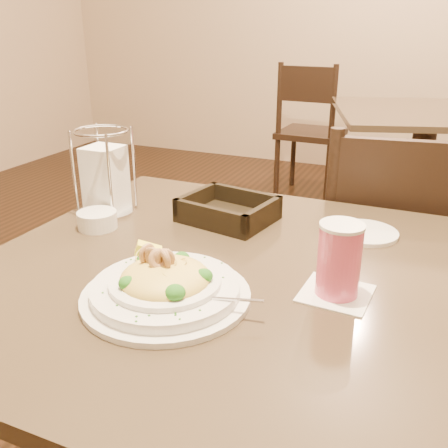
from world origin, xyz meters
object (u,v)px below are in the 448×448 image
at_px(side_plate, 365,233).
at_px(napkin_caddy, 105,178).
at_px(bread_basket, 228,212).
at_px(butter_ramekin, 97,220).
at_px(main_table, 220,372).
at_px(background_table, 422,155).
at_px(pasta_bowl, 165,285).
at_px(drink_glass, 339,260).
at_px(dining_chair_far, 310,128).
at_px(dining_chair_near, 391,270).

bearing_deg(side_plate, napkin_caddy, -169.87).
height_order(bread_basket, butter_ramekin, bread_basket).
bearing_deg(main_table, background_table, 82.40).
bearing_deg(pasta_bowl, background_table, 81.92).
bearing_deg(drink_glass, background_table, 88.47).
xyz_separation_m(dining_chair_far, butter_ramekin, (0.15, -2.53, 0.27)).
xyz_separation_m(pasta_bowl, butter_ramekin, (-0.29, 0.21, -0.01)).
height_order(dining_chair_far, drink_glass, dining_chair_far).
bearing_deg(napkin_caddy, dining_chair_far, 92.66).
bearing_deg(dining_chair_near, butter_ramekin, 35.70).
relative_size(background_table, dining_chair_far, 1.21).
distance_m(background_table, bread_basket, 1.87).
relative_size(dining_chair_near, dining_chair_far, 1.00).
distance_m(dining_chair_near, dining_chair_far, 2.10).
bearing_deg(side_plate, main_table, -130.01).
relative_size(dining_chair_far, drink_glass, 7.32).
xyz_separation_m(main_table, dining_chair_near, (0.27, 0.63, -0.02)).
bearing_deg(main_table, butter_ramekin, 167.89).
relative_size(napkin_caddy, butter_ramekin, 2.34).
bearing_deg(pasta_bowl, dining_chair_far, 99.11).
relative_size(main_table, butter_ramekin, 10.46).
distance_m(dining_chair_near, butter_ramekin, 0.86).
bearing_deg(bread_basket, drink_glass, -38.75).
distance_m(background_table, dining_chair_far, 0.93).
height_order(main_table, drink_glass, drink_glass).
bearing_deg(background_table, dining_chair_near, -90.16).
relative_size(main_table, background_table, 0.80).
bearing_deg(drink_glass, napkin_caddy, 163.50).
bearing_deg(main_table, side_plate, 49.99).
xyz_separation_m(background_table, side_plate, (-0.05, -1.78, 0.24)).
bearing_deg(napkin_caddy, butter_ramekin, -67.77).
distance_m(pasta_bowl, butter_ramekin, 0.35).
height_order(main_table, background_table, same).
distance_m(bread_basket, butter_ramekin, 0.29).
distance_m(background_table, dining_chair_near, 1.41).
bearing_deg(dining_chair_far, side_plate, 108.99).
relative_size(bread_basket, butter_ramekin, 2.57).
distance_m(background_table, napkin_caddy, 2.01).
bearing_deg(drink_glass, bread_basket, 141.25).
bearing_deg(main_table, dining_chair_near, 66.99).
height_order(pasta_bowl, side_plate, pasta_bowl).
distance_m(main_table, side_plate, 0.42).
distance_m(main_table, dining_chair_near, 0.69).
xyz_separation_m(dining_chair_near, pasta_bowl, (-0.31, -0.77, 0.28)).
bearing_deg(butter_ramekin, dining_chair_near, 43.45).
distance_m(dining_chair_far, drink_glass, 2.72).
height_order(napkin_caddy, side_plate, napkin_caddy).
relative_size(background_table, side_plate, 8.05).
relative_size(dining_chair_near, butter_ramekin, 10.81).
relative_size(main_table, drink_glass, 7.09).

